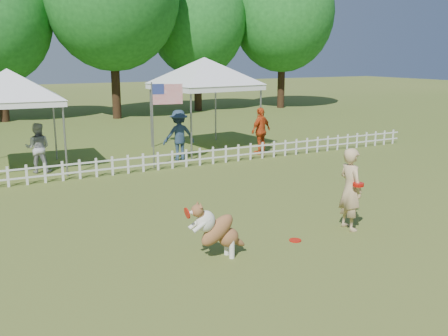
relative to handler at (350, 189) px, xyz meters
name	(u,v)px	position (x,y,z in m)	size (l,w,h in m)	color
ground	(271,240)	(-1.86, 0.21, -0.88)	(120.00, 120.00, 0.00)	#3C541A
picket_fence	(151,162)	(-1.86, 7.21, -0.58)	(22.00, 0.08, 0.60)	silver
handler	(350,189)	(0.00, 0.00, 0.00)	(0.65, 0.42, 1.77)	tan
dog	(218,230)	(-3.22, -0.11, -0.33)	(1.08, 0.36, 1.11)	brown
frisbee_on_turf	(295,240)	(-1.43, -0.05, -0.87)	(0.25, 0.25, 0.02)	red
canopy_tent_left	(12,122)	(-5.70, 9.25, 0.71)	(3.08, 3.08, 3.18)	white
canopy_tent_right	(205,105)	(1.39, 9.89, 0.87)	(3.39, 3.39, 3.50)	white
flag_pole	(153,126)	(-1.61, 7.58, 0.52)	(1.08, 0.11, 2.81)	gray
spectator_a	(38,148)	(-5.05, 8.71, -0.09)	(0.77, 0.60, 1.59)	#A0A0A5
spectator_b	(179,135)	(-0.35, 8.40, 0.01)	(1.15, 0.66, 1.78)	#25384F
spectator_c	(261,131)	(2.82, 8.01, -0.01)	(1.03, 0.43, 1.76)	#CB4517
tree_center_right	(112,7)	(1.14, 21.21, 5.42)	(7.60, 7.60, 12.60)	#1A5D1E
tree_right	(197,31)	(7.14, 22.71, 4.32)	(6.20, 6.20, 10.40)	#1A5D1E
tree_far_right	(283,25)	(13.14, 21.71, 4.82)	(7.00, 7.00, 11.40)	#1A5D1E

